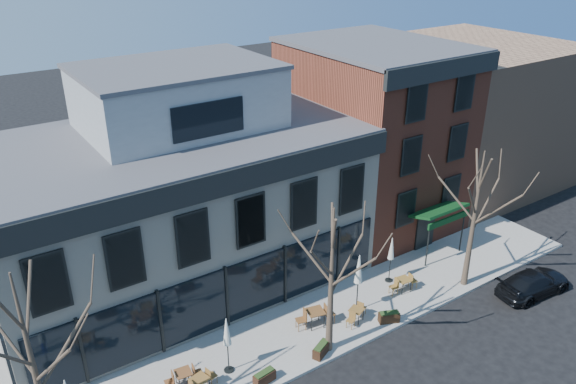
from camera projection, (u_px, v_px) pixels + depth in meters
ground at (228, 329)px, 26.46m from camera, size 120.00×120.00×0.00m
sidewalk_front at (310, 327)px, 26.46m from camera, size 33.50×4.70×0.15m
corner_building at (176, 199)px, 28.26m from camera, size 18.39×10.39×11.10m
red_brick_building at (371, 135)px, 34.35m from camera, size 8.20×11.78×11.18m
bg_building at (466, 113)px, 40.44m from camera, size 12.00×12.00×10.00m
tree_corner at (35, 373)px, 17.95m from camera, size 3.93×3.98×7.92m
tree_mid at (332, 280)px, 23.44m from camera, size 3.50×3.55×7.04m
tree_right at (474, 219)px, 27.89m from camera, size 3.72×3.77×7.48m
parked_sedan at (533, 283)px, 28.77m from camera, size 4.47×2.13×1.26m
cafe_set_1 at (184, 377)px, 22.82m from camera, size 1.64×0.72×0.85m
cafe_set_2 at (200, 383)px, 22.52m from camera, size 1.64×0.77×0.84m
cafe_set_3 at (315, 316)px, 26.22m from camera, size 2.00×0.95×1.02m
cafe_set_4 at (356, 314)px, 26.58m from camera, size 1.57×0.95×0.81m
cafe_set_5 at (403, 283)px, 28.77m from camera, size 1.69×0.74×0.87m
umbrella_1 at (227, 334)px, 22.95m from camera, size 0.43×0.43×2.72m
umbrella_3 at (359, 272)px, 26.53m from camera, size 0.50×0.50×3.15m
umbrella_4 at (391, 251)px, 29.00m from camera, size 0.42×0.42×2.62m
planter_1 at (264, 377)px, 23.06m from camera, size 1.00×0.50×0.54m
planter_2 at (321, 349)px, 24.56m from camera, size 1.05×0.76×0.55m
planter_3 at (389, 317)px, 26.59m from camera, size 1.06×0.76×0.55m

